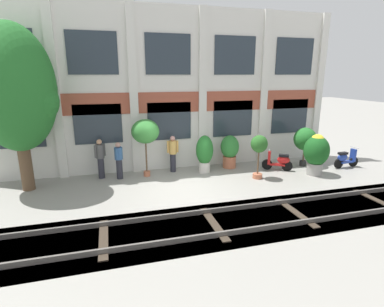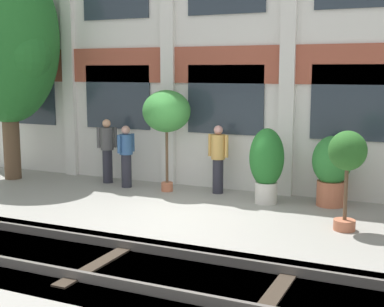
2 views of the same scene
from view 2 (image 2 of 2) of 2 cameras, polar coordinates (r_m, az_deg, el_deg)
ground_plane at (r=11.21m, az=-1.42°, el=-6.48°), size 80.00×80.00×0.00m
apartment_facade at (r=13.48m, az=4.00°, el=11.45°), size 15.92×0.64×7.17m
rail_tracks at (r=8.71m, az=-10.53°, el=-12.12°), size 23.56×2.80×0.43m
broadleaf_tree at (r=15.36m, az=-19.20°, el=11.17°), size 2.94×2.80×6.09m
potted_plant_tall_urn at (r=13.02m, az=-2.73°, el=4.41°), size 1.17×1.17×2.50m
potted_plant_glazed_jar at (r=12.11m, az=14.68°, el=-1.44°), size 0.86×0.86×1.55m
potted_plant_low_pan at (r=10.21m, az=16.24°, el=-0.40°), size 0.70×0.70×1.88m
potted_plant_fluted_column at (r=12.03m, az=7.96°, el=-0.94°), size 0.78×0.78×1.70m
resident_by_doorway at (r=12.92m, az=2.80°, el=-0.39°), size 0.53×0.34×1.66m
resident_watching_tracks at (r=14.30m, az=-9.04°, el=0.50°), size 0.45×0.35×1.70m
resident_near_plants at (r=13.69m, az=-7.04°, el=-0.10°), size 0.34×0.50×1.58m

